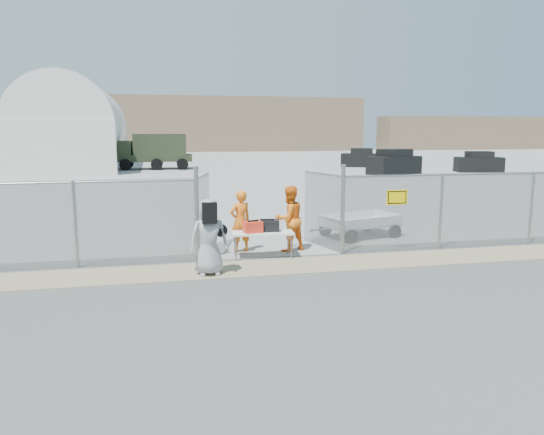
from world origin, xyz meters
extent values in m
plane|color=#434343|center=(0.00, 0.00, 0.00)|extent=(160.00, 160.00, 0.00)
cube|color=gray|center=(0.00, 42.00, 0.01)|extent=(160.00, 80.00, 0.01)
cube|color=#948A63|center=(0.00, 1.00, 0.01)|extent=(44.00, 1.60, 0.01)
cube|color=red|center=(-0.52, 2.03, 0.85)|extent=(0.52, 0.38, 0.30)
cube|color=black|center=(-0.10, 2.15, 0.85)|extent=(0.65, 0.42, 0.30)
imported|color=orange|center=(-0.72, 2.85, 0.88)|extent=(0.74, 0.60, 1.76)
imported|color=orange|center=(0.65, 2.68, 0.93)|extent=(1.11, 1.00, 1.87)
imported|color=#959698|center=(-1.84, 0.63, 0.92)|extent=(0.91, 0.60, 1.83)
camera|label=1|loc=(-3.06, -11.68, 3.40)|focal=35.00mm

